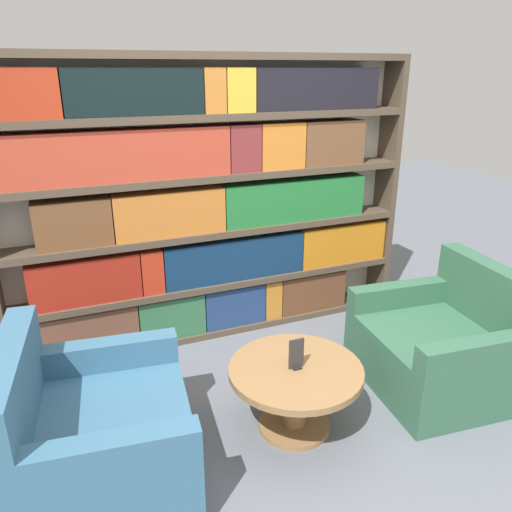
{
  "coord_description": "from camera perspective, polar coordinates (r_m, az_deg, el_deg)",
  "views": [
    {
      "loc": [
        -1.1,
        -2.0,
        1.97
      ],
      "look_at": [
        0.03,
        0.69,
        0.87
      ],
      "focal_mm": 35.0,
      "sensor_mm": 36.0,
      "label": 1
    }
  ],
  "objects": [
    {
      "name": "armchair_left",
      "position": [
        2.75,
        -18.03,
        -18.83
      ],
      "size": [
        0.97,
        1.03,
        0.8
      ],
      "rotation": [
        0.0,
        0.0,
        1.45
      ],
      "color": "#386684",
      "rests_on": "ground_plane"
    },
    {
      "name": "bookshelf",
      "position": [
        3.72,
        -5.34,
        5.79
      ],
      "size": [
        3.09,
        0.3,
        2.08
      ],
      "color": "silver",
      "rests_on": "ground_plane"
    },
    {
      "name": "armchair_right",
      "position": [
        3.54,
        20.56,
        -9.64
      ],
      "size": [
        0.95,
        1.02,
        0.8
      ],
      "rotation": [
        0.0,
        0.0,
        -1.68
      ],
      "color": "#336047",
      "rests_on": "ground_plane"
    },
    {
      "name": "ground_plane",
      "position": [
        3.02,
        4.78,
        -20.28
      ],
      "size": [
        14.0,
        14.0,
        0.0
      ],
      "primitive_type": "plane",
      "color": "slate"
    },
    {
      "name": "table_sign",
      "position": [
        2.83,
        4.62,
        -11.26
      ],
      "size": [
        0.09,
        0.06,
        0.18
      ],
      "color": "black",
      "rests_on": "coffee_table"
    },
    {
      "name": "coffee_table",
      "position": [
        2.93,
        4.51,
        -14.46
      ],
      "size": [
        0.76,
        0.76,
        0.41
      ],
      "color": "olive",
      "rests_on": "ground_plane"
    }
  ]
}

